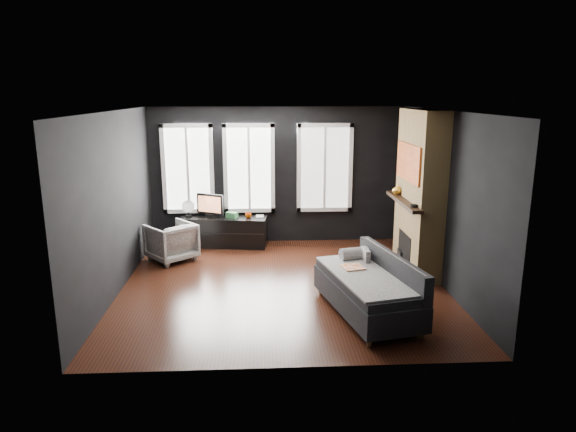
{
  "coord_description": "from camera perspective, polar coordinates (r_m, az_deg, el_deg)",
  "views": [
    {
      "loc": [
        -0.34,
        -7.61,
        2.96
      ],
      "look_at": [
        0.1,
        0.3,
        1.05
      ],
      "focal_mm": 32.0,
      "sensor_mm": 36.0,
      "label": 1
    }
  ],
  "objects": [
    {
      "name": "book",
      "position": [
        10.09,
        -3.58,
        0.49
      ],
      "size": [
        0.15,
        0.02,
        0.21
      ],
      "primitive_type": "imported",
      "rotation": [
        0.0,
        0.0,
        -0.02
      ],
      "color": "#C6B198",
      "rests_on": "media_console"
    },
    {
      "name": "floor",
      "position": [
        8.17,
        -0.59,
        -7.68
      ],
      "size": [
        5.0,
        5.0,
        0.0
      ],
      "primitive_type": "plane",
      "color": "black",
      "rests_on": "ground"
    },
    {
      "name": "desk_fan",
      "position": [
        10.24,
        -11.02,
        0.86
      ],
      "size": [
        0.27,
        0.27,
        0.35
      ],
      "primitive_type": null,
      "rotation": [
        0.0,
        0.0,
        0.13
      ],
      "color": "#A7A7A7",
      "rests_on": "media_console"
    },
    {
      "name": "wall_right",
      "position": [
        8.28,
        16.95,
        1.75
      ],
      "size": [
        0.02,
        5.0,
        2.7
      ],
      "primitive_type": "cube",
      "color": "black",
      "rests_on": "ground"
    },
    {
      "name": "windows",
      "position": [
        10.09,
        -3.86,
        10.23
      ],
      "size": [
        4.0,
        0.16,
        1.76
      ],
      "primitive_type": null,
      "color": "white",
      "rests_on": "wall_back"
    },
    {
      "name": "media_console",
      "position": [
        10.22,
        -7.13,
        -1.69
      ],
      "size": [
        1.75,
        0.76,
        0.58
      ],
      "primitive_type": null,
      "rotation": [
        0.0,
        0.0,
        -0.14
      ],
      "color": "black",
      "rests_on": "floor"
    },
    {
      "name": "wall_back",
      "position": [
        10.24,
        -1.24,
        4.51
      ],
      "size": [
        5.0,
        0.02,
        2.7
      ],
      "primitive_type": "cube",
      "color": "black",
      "rests_on": "ground"
    },
    {
      "name": "sofa",
      "position": [
        7.11,
        8.8,
        -7.62
      ],
      "size": [
        1.36,
        2.09,
        0.83
      ],
      "primitive_type": null,
      "rotation": [
        0.0,
        0.0,
        0.22
      ],
      "color": "#27272A",
      "rests_on": "floor"
    },
    {
      "name": "mantel_vase",
      "position": [
        9.13,
        12.06,
        2.91
      ],
      "size": [
        0.23,
        0.24,
        0.18
      ],
      "primitive_type": "imported",
      "rotation": [
        0.0,
        0.0,
        -0.36
      ],
      "color": "gold",
      "rests_on": "fireplace"
    },
    {
      "name": "wall_left",
      "position": [
        8.07,
        -18.64,
        1.33
      ],
      "size": [
        0.02,
        5.0,
        2.7
      ],
      "primitive_type": "cube",
      "color": "black",
      "rests_on": "ground"
    },
    {
      "name": "mantel_clock",
      "position": [
        8.2,
        13.83,
        1.13
      ],
      "size": [
        0.16,
        0.16,
        0.04
      ],
      "primitive_type": "cylinder",
      "rotation": [
        0.0,
        0.0,
        0.36
      ],
      "color": "black",
      "rests_on": "fireplace"
    },
    {
      "name": "ceiling",
      "position": [
        7.62,
        -0.64,
        11.6
      ],
      "size": [
        5.0,
        5.0,
        0.0
      ],
      "primitive_type": "plane",
      "color": "white",
      "rests_on": "ground"
    },
    {
      "name": "stripe_pillow",
      "position": [
        7.59,
        8.6,
        -4.75
      ],
      "size": [
        0.09,
        0.31,
        0.31
      ],
      "primitive_type": "cube",
      "rotation": [
        0.0,
        0.0,
        0.05
      ],
      "color": "gray",
      "rests_on": "sofa"
    },
    {
      "name": "monitor",
      "position": [
        10.12,
        -8.64,
        1.32
      ],
      "size": [
        0.58,
        0.37,
        0.52
      ],
      "primitive_type": null,
      "rotation": [
        0.0,
        0.0,
        -0.46
      ],
      "color": "black",
      "rests_on": "media_console"
    },
    {
      "name": "armchair",
      "position": [
        9.47,
        -12.86,
        -2.6
      ],
      "size": [
        1.01,
        1.01,
        0.76
      ],
      "primitive_type": "imported",
      "rotation": [
        0.0,
        0.0,
        -2.43
      ],
      "color": "white",
      "rests_on": "floor"
    },
    {
      "name": "mug",
      "position": [
        10.02,
        -4.43,
        0.15
      ],
      "size": [
        0.14,
        0.12,
        0.12
      ],
      "primitive_type": "imported",
      "rotation": [
        0.0,
        0.0,
        -0.24
      ],
      "color": "#CE4703",
      "rests_on": "media_console"
    },
    {
      "name": "fireplace",
      "position": [
        8.77,
        14.4,
        2.55
      ],
      "size": [
        0.7,
        1.62,
        2.7
      ],
      "primitive_type": null,
      "color": "#93724C",
      "rests_on": "floor"
    },
    {
      "name": "storage_box",
      "position": [
        10.04,
        -6.24,
        0.11
      ],
      "size": [
        0.25,
        0.21,
        0.11
      ],
      "primitive_type": "cube",
      "rotation": [
        0.0,
        0.0,
        -0.49
      ],
      "color": "#357540",
      "rests_on": "media_console"
    }
  ]
}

